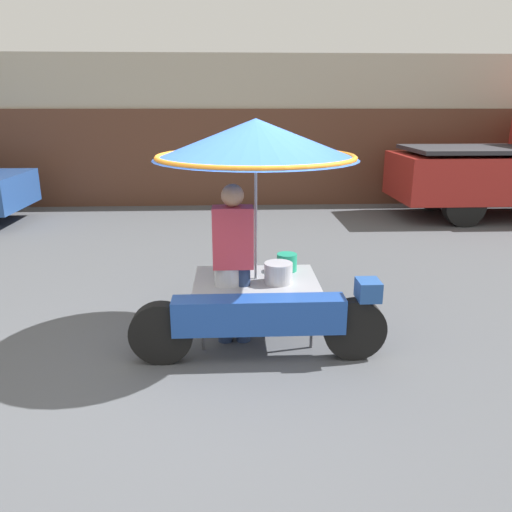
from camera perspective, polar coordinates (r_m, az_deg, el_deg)
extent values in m
plane|color=#4C4F54|center=(4.56, -4.57, -12.70)|extent=(36.00, 36.00, 0.00)
cube|color=#B2A893|center=(12.52, -3.60, 14.21)|extent=(28.00, 2.00, 3.31)
cube|color=#563323|center=(11.54, -3.61, 11.09)|extent=(23.80, 0.06, 2.15)
cylinder|color=black|center=(4.69, 11.18, -8.19)|extent=(0.57, 0.14, 0.57)
cylinder|color=black|center=(4.60, -10.76, -8.64)|extent=(0.57, 0.14, 0.57)
cube|color=#1E479E|center=(4.49, 0.32, -6.73)|extent=(1.54, 0.24, 0.32)
cube|color=#234C93|center=(4.56, 12.71, -3.80)|extent=(0.20, 0.24, 0.18)
cylinder|color=black|center=(5.33, -0.16, -5.02)|extent=(0.52, 0.14, 0.52)
cylinder|color=#515156|center=(4.81, 6.40, -7.32)|extent=(0.03, 0.03, 0.57)
cylinder|color=#515156|center=(5.46, 5.24, -4.23)|extent=(0.03, 0.03, 0.57)
cylinder|color=#515156|center=(4.76, -6.11, -7.57)|extent=(0.03, 0.03, 0.57)
cylinder|color=#515156|center=(5.42, -5.69, -4.42)|extent=(0.03, 0.03, 0.57)
cube|color=#9E9EA3|center=(4.98, -0.03, -2.70)|extent=(1.22, 0.84, 0.02)
cylinder|color=#B2B2B7|center=(4.81, -0.03, 4.03)|extent=(0.03, 0.03, 1.18)
cone|color=blue|center=(4.70, -0.03, 13.24)|extent=(1.91, 1.91, 0.37)
torus|color=orange|center=(4.71, -0.03, 11.26)|extent=(1.86, 1.86, 0.05)
cylinder|color=#B7B7BC|center=(4.80, -3.22, -2.09)|extent=(0.27, 0.27, 0.20)
cylinder|color=#B7B7BC|center=(4.84, 2.57, -1.93)|extent=(0.27, 0.27, 0.20)
cylinder|color=#1E936B|center=(5.19, 3.55, -0.72)|extent=(0.21, 0.21, 0.18)
cylinder|color=navy|center=(4.88, -3.60, -5.56)|extent=(0.14, 0.14, 0.77)
cylinder|color=navy|center=(4.88, -1.47, -5.53)|extent=(0.14, 0.14, 0.77)
cube|color=#C13847|center=(4.66, -2.64, 2.16)|extent=(0.38, 0.22, 0.58)
sphere|color=#A87A5B|center=(4.58, -2.71, 6.94)|extent=(0.21, 0.21, 0.21)
cylinder|color=black|center=(10.34, 22.70, 5.30)|extent=(0.78, 0.24, 0.78)
cylinder|color=black|center=(11.74, 19.54, 6.89)|extent=(0.78, 0.24, 0.78)
cube|color=#2D2D33|center=(11.15, 24.19, 11.08)|extent=(2.84, 1.76, 0.08)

